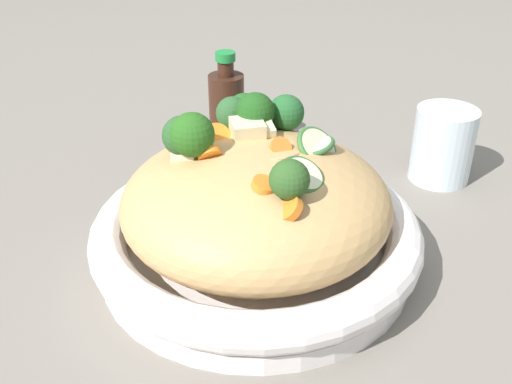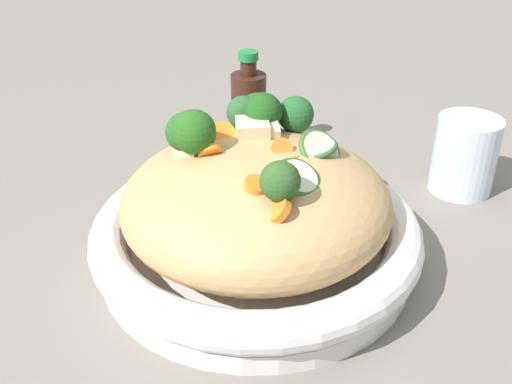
# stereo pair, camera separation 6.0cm
# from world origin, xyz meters

# --- Properties ---
(ground_plane) EXTENTS (3.00, 3.00, 0.00)m
(ground_plane) POSITION_xyz_m (0.00, 0.00, 0.00)
(ground_plane) COLOR slate
(serving_bowl) EXTENTS (0.33, 0.33, 0.06)m
(serving_bowl) POSITION_xyz_m (0.00, 0.00, 0.03)
(serving_bowl) COLOR white
(serving_bowl) RESTS_ON ground_plane
(noodle_heap) EXTENTS (0.27, 0.27, 0.11)m
(noodle_heap) POSITION_xyz_m (0.00, 0.00, 0.07)
(noodle_heap) COLOR tan
(noodle_heap) RESTS_ON serving_bowl
(broccoli_florets) EXTENTS (0.19, 0.19, 0.08)m
(broccoli_florets) POSITION_xyz_m (-0.04, 0.03, 0.13)
(broccoli_florets) COLOR #99B776
(broccoli_florets) RESTS_ON serving_bowl
(carrot_coins) EXTENTS (0.16, 0.11, 0.03)m
(carrot_coins) POSITION_xyz_m (-0.00, -0.02, 0.12)
(carrot_coins) COLOR orange
(carrot_coins) RESTS_ON serving_bowl
(zucchini_slices) EXTENTS (0.07, 0.11, 0.03)m
(zucchini_slices) POSITION_xyz_m (0.05, 0.03, 0.12)
(zucchini_slices) COLOR beige
(zucchini_slices) RESTS_ON serving_bowl
(chicken_chunks) EXTENTS (0.08, 0.10, 0.03)m
(chicken_chunks) POSITION_xyz_m (-0.04, 0.02, 0.13)
(chicken_chunks) COLOR beige
(chicken_chunks) RESTS_ON serving_bowl
(soy_sauce_bottle) EXTENTS (0.05, 0.05, 0.14)m
(soy_sauce_bottle) POSITION_xyz_m (-0.17, 0.20, 0.06)
(soy_sauce_bottle) COLOR #381E14
(soy_sauce_bottle) RESTS_ON ground_plane
(drinking_glass) EXTENTS (0.08, 0.08, 0.10)m
(drinking_glass) POSITION_xyz_m (0.11, 0.28, 0.05)
(drinking_glass) COLOR silver
(drinking_glass) RESTS_ON ground_plane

